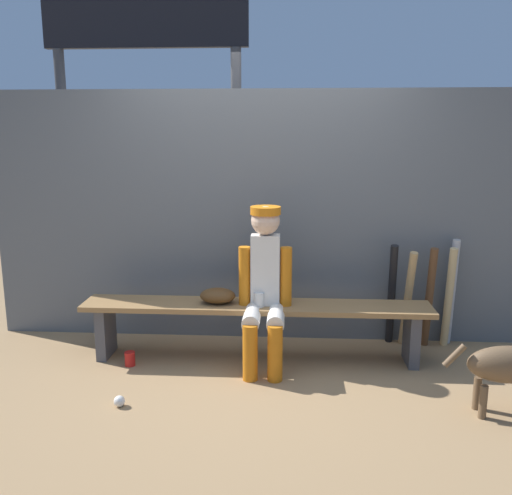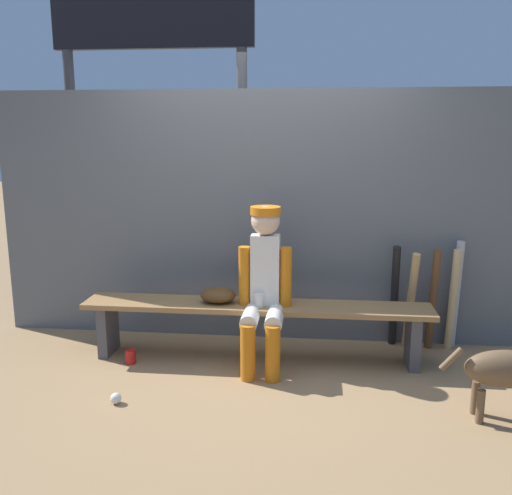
{
  "view_description": "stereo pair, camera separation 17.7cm",
  "coord_description": "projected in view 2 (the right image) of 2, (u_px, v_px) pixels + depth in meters",
  "views": [
    {
      "loc": [
        0.27,
        -4.13,
        1.77
      ],
      "look_at": [
        0.0,
        0.0,
        0.91
      ],
      "focal_mm": 38.77,
      "sensor_mm": 36.0,
      "label": 1
    },
    {
      "loc": [
        0.44,
        -4.11,
        1.77
      ],
      "look_at": [
        0.0,
        0.0,
        0.91
      ],
      "focal_mm": 38.77,
      "sensor_mm": 36.0,
      "label": 2
    }
  ],
  "objects": [
    {
      "name": "bat_wood_natural",
      "position": [
        453.0,
        300.0,
        4.49
      ],
      "size": [
        0.07,
        0.17,
        0.87
      ],
      "primitive_type": "cylinder",
      "rotation": [
        0.12,
        0.0,
        -0.01
      ],
      "color": "tan",
      "rests_on": "ground_plane"
    },
    {
      "name": "bat_aluminum_silver",
      "position": [
        456.0,
        295.0,
        4.56
      ],
      "size": [
        0.07,
        0.14,
        0.92
      ],
      "primitive_type": "cylinder",
      "rotation": [
        0.08,
        0.0,
        0.05
      ],
      "color": "#B7B7BC",
      "rests_on": "ground_plane"
    },
    {
      "name": "player_seated",
      "position": [
        264.0,
        282.0,
        4.16
      ],
      "size": [
        0.41,
        0.55,
        1.23
      ],
      "color": "silver",
      "rests_on": "ground_plane"
    },
    {
      "name": "cup_on_bench",
      "position": [
        259.0,
        300.0,
        4.24
      ],
      "size": [
        0.08,
        0.08,
        0.11
      ],
      "primitive_type": "cylinder",
      "color": "silver",
      "rests_on": "dugout_bench"
    },
    {
      "name": "baseball",
      "position": [
        116.0,
        398.0,
        3.67
      ],
      "size": [
        0.07,
        0.07,
        0.07
      ],
      "primitive_type": "sphere",
      "color": "white",
      "rests_on": "ground_plane"
    },
    {
      "name": "cup_on_ground",
      "position": [
        131.0,
        357.0,
        4.31
      ],
      "size": [
        0.08,
        0.08,
        0.11
      ],
      "primitive_type": "cylinder",
      "color": "red",
      "rests_on": "ground_plane"
    },
    {
      "name": "scoreboard",
      "position": [
        158.0,
        37.0,
        5.2
      ],
      "size": [
        2.21,
        0.27,
        3.78
      ],
      "color": "#3F3F42",
      "rests_on": "ground_plane"
    },
    {
      "name": "ground_plane",
      "position": [
        256.0,
        359.0,
        4.41
      ],
      "size": [
        30.0,
        30.0,
        0.0
      ],
      "primitive_type": "plane",
      "color": "#9E7A51"
    },
    {
      "name": "chainlink_fence",
      "position": [
        262.0,
        218.0,
        4.68
      ],
      "size": [
        4.6,
        0.03,
        2.12
      ],
      "primitive_type": "cube",
      "color": "#595E63",
      "rests_on": "ground_plane"
    },
    {
      "name": "dugout_bench",
      "position": [
        256.0,
        315.0,
        4.34
      ],
      "size": [
        2.73,
        0.36,
        0.46
      ],
      "color": "olive",
      "rests_on": "ground_plane"
    },
    {
      "name": "bat_wood_tan",
      "position": [
        411.0,
        301.0,
        4.51
      ],
      "size": [
        0.09,
        0.25,
        0.84
      ],
      "primitive_type": "cylinder",
      "rotation": [
        0.22,
        0.0,
        0.1
      ],
      "color": "tan",
      "rests_on": "ground_plane"
    },
    {
      "name": "bat_aluminum_black",
      "position": [
        394.0,
        297.0,
        4.56
      ],
      "size": [
        0.09,
        0.24,
        0.89
      ],
      "primitive_type": "cylinder",
      "rotation": [
        0.2,
        0.0,
        -0.13
      ],
      "color": "black",
      "rests_on": "ground_plane"
    },
    {
      "name": "baseball_glove",
      "position": [
        218.0,
        295.0,
        4.33
      ],
      "size": [
        0.28,
        0.2,
        0.12
      ],
      "primitive_type": "ellipsoid",
      "color": "#593819",
      "rests_on": "dugout_bench"
    },
    {
      "name": "bat_wood_dark",
      "position": [
        433.0,
        300.0,
        4.5
      ],
      "size": [
        0.08,
        0.18,
        0.86
      ],
      "primitive_type": "cylinder",
      "rotation": [
        0.13,
        0.0,
        0.07
      ],
      "color": "brown",
      "rests_on": "ground_plane"
    }
  ]
}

